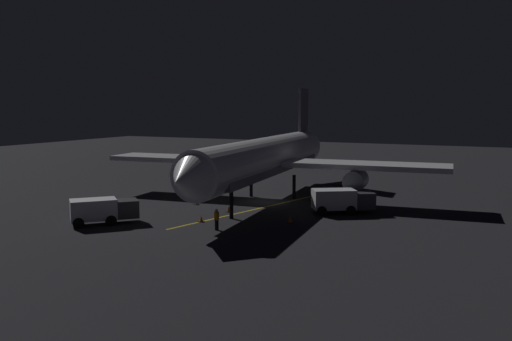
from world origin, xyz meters
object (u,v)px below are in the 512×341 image
traffic_cone_far (201,219)px  ground_crew_worker (217,219)px  airliner (266,159)px  baggage_truck (102,211)px  catering_truck (341,201)px  traffic_cone_near_right (290,220)px  traffic_cone_under_wing (197,202)px  traffic_cone_near_left (229,209)px

traffic_cone_far → ground_crew_worker: bearing=142.6°
airliner → ground_crew_worker: size_ratio=22.73×
baggage_truck → catering_truck: 21.34m
ground_crew_worker → traffic_cone_near_right: bearing=-130.6°
airliner → traffic_cone_under_wing: size_ratio=71.91×
baggage_truck → traffic_cone_near_right: (-14.15, -7.35, -0.89)m
ground_crew_worker → traffic_cone_near_left: (2.65, -6.87, -0.64)m
traffic_cone_near_left → traffic_cone_near_right: size_ratio=1.00×
baggage_truck → traffic_cone_near_left: 11.67m
baggage_truck → catering_truck: bearing=-141.9°
baggage_truck → traffic_cone_under_wing: 11.47m
traffic_cone_near_left → traffic_cone_under_wing: same height
ground_crew_worker → traffic_cone_far: bearing=-37.4°
traffic_cone_near_right → traffic_cone_under_wing: same height
traffic_cone_near_left → traffic_cone_far: (0.08, 4.78, 0.00)m
traffic_cone_near_left → traffic_cone_under_wing: (4.76, -2.01, 0.00)m
traffic_cone_under_wing → traffic_cone_far: 8.24m
traffic_cone_near_right → traffic_cone_far: same height
traffic_cone_near_left → traffic_cone_near_right: bearing=165.4°
ground_crew_worker → traffic_cone_far: size_ratio=3.16×
airliner → baggage_truck: airliner is taller
traffic_cone_under_wing → airliner: bearing=-137.6°
catering_truck → traffic_cone_near_left: (9.64, 3.99, -0.92)m
airliner → traffic_cone_far: bearing=86.2°
traffic_cone_near_left → traffic_cone_far: bearing=89.0°
ground_crew_worker → airliner: bearing=-82.0°
traffic_cone_far → baggage_truck: bearing=31.8°
traffic_cone_near_right → airliner: bearing=-54.5°
baggage_truck → ground_crew_worker: (-9.82, -2.30, -0.26)m
traffic_cone_near_right → traffic_cone_under_wing: size_ratio=1.00×
catering_truck → traffic_cone_far: size_ratio=10.69×
traffic_cone_under_wing → traffic_cone_far: same height
ground_crew_worker → traffic_cone_near_right: (-4.34, -5.06, -0.64)m
airliner → baggage_truck: size_ratio=7.28×
traffic_cone_near_left → traffic_cone_near_right: same height
traffic_cone_near_left → traffic_cone_near_right: 7.22m
baggage_truck → traffic_cone_near_left: size_ratio=9.88×
ground_crew_worker → traffic_cone_far: (2.73, -2.09, -0.64)m
traffic_cone_near_right → traffic_cone_under_wing: bearing=-18.0°
airliner → catering_truck: airliner is taller
airliner → catering_truck: bearing=161.5°
traffic_cone_near_right → traffic_cone_far: size_ratio=1.00×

